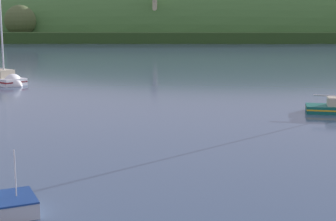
% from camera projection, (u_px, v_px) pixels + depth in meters
% --- Properties ---
extents(far_shoreline_hill, '(434.97, 111.00, 49.62)m').
position_uv_depth(far_shoreline_hill, '(253.00, 38.00, 238.66)').
color(far_shoreline_hill, '#27431B').
rests_on(far_shoreline_hill, ground).
extents(dockside_crane, '(4.29, 15.65, 21.37)m').
position_uv_depth(dockside_crane, '(155.00, 15.00, 207.45)').
color(dockside_crane, '#4C4C51').
rests_on(dockside_crane, ground).
extents(sailboat_midwater_white, '(9.09, 8.09, 16.05)m').
position_uv_depth(sailboat_midwater_white, '(4.00, 82.00, 68.19)').
color(sailboat_midwater_white, white).
rests_on(sailboat_midwater_white, ground).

